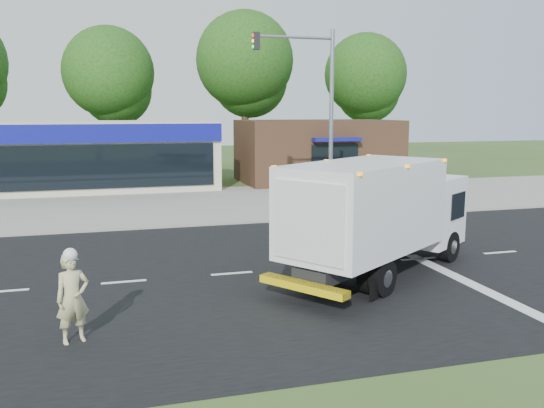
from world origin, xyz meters
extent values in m
plane|color=#385123|center=(0.00, 0.00, 0.00)|extent=(120.00, 120.00, 0.00)
cube|color=black|center=(0.00, 0.00, 0.00)|extent=(60.00, 14.00, 0.02)
cube|color=gray|center=(0.00, 8.20, 0.06)|extent=(60.00, 2.40, 0.12)
cube|color=gray|center=(0.00, 14.00, 0.01)|extent=(60.00, 9.00, 0.02)
cube|color=silver|center=(-9.00, 0.00, 0.02)|extent=(1.20, 0.15, 0.01)
cube|color=silver|center=(-6.00, 0.00, 0.02)|extent=(1.20, 0.15, 0.01)
cube|color=silver|center=(-3.00, 0.00, 0.02)|extent=(1.20, 0.15, 0.01)
cube|color=silver|center=(0.00, 0.00, 0.02)|extent=(1.20, 0.15, 0.01)
cube|color=silver|center=(3.00, 0.00, 0.02)|extent=(1.20, 0.15, 0.01)
cube|color=silver|center=(6.00, 0.00, 0.02)|extent=(1.20, 0.15, 0.01)
cube|color=silver|center=(3.00, -3.00, 0.02)|extent=(0.40, 7.00, 0.01)
cube|color=black|center=(0.24, -1.77, 0.70)|extent=(4.68, 3.67, 0.35)
cube|color=white|center=(3.16, 0.25, 1.55)|extent=(2.87, 2.91, 2.10)
cube|color=black|center=(3.94, 0.79, 1.75)|extent=(1.21, 1.65, 0.90)
cube|color=white|center=(0.24, -1.77, 2.10)|extent=(5.48, 4.82, 2.35)
cube|color=silver|center=(-1.83, -3.21, 2.05)|extent=(1.19, 1.68, 1.90)
cube|color=yellow|center=(-1.98, -3.31, 0.55)|extent=(1.65, 2.17, 0.18)
cube|color=orange|center=(0.24, -1.77, 3.25)|extent=(5.34, 4.74, 0.08)
cylinder|color=black|center=(2.66, 1.06, 0.48)|extent=(0.96, 0.79, 0.96)
cylinder|color=black|center=(3.74, -0.50, 0.48)|extent=(0.96, 0.79, 0.96)
cylinder|color=black|center=(-0.90, -1.35, 0.48)|extent=(0.96, 0.79, 0.96)
cylinder|color=black|center=(0.23, -2.99, 0.48)|extent=(0.96, 0.79, 0.96)
imported|color=#C4BB83|center=(-7.07, -3.94, 0.92)|extent=(0.78, 0.65, 1.84)
sphere|color=white|center=(-7.07, -3.94, 1.81)|extent=(0.28, 0.28, 0.28)
cube|color=beige|center=(-9.00, 20.00, 2.00)|extent=(18.00, 6.00, 4.00)
cube|color=navy|center=(-9.00, 16.95, 3.40)|extent=(18.00, 0.30, 1.00)
cube|color=black|center=(-9.00, 16.95, 1.60)|extent=(17.00, 0.12, 2.40)
cube|color=#382316|center=(7.00, 20.00, 2.00)|extent=(10.00, 6.00, 4.00)
cube|color=navy|center=(7.00, 16.90, 2.90)|extent=(3.00, 1.20, 0.20)
cube|color=black|center=(7.00, 16.95, 1.50)|extent=(3.00, 0.12, 2.20)
cylinder|color=gray|center=(3.00, 7.60, 4.00)|extent=(0.18, 0.18, 8.00)
cylinder|color=gray|center=(1.30, 7.60, 7.60)|extent=(3.40, 0.12, 0.12)
cube|color=black|center=(-0.30, 7.60, 7.40)|extent=(0.25, 0.25, 0.70)
cylinder|color=#332114|center=(-6.00, 28.00, 3.43)|extent=(0.56, 0.56, 6.86)
sphere|color=#1B4012|center=(-6.00, 28.00, 7.35)|extent=(6.47, 6.47, 6.47)
sphere|color=#1B4012|center=(-5.50, 28.50, 6.08)|extent=(5.10, 5.10, 5.10)
cylinder|color=#332114|center=(4.00, 28.00, 3.92)|extent=(0.56, 0.56, 7.84)
sphere|color=#1B4012|center=(4.00, 28.00, 8.40)|extent=(7.39, 7.39, 7.39)
sphere|color=#1B4012|center=(4.50, 28.50, 6.94)|extent=(5.82, 5.82, 5.82)
cylinder|color=#332114|center=(14.00, 28.00, 3.50)|extent=(0.56, 0.56, 7.00)
sphere|color=#1B4012|center=(14.00, 28.00, 7.50)|extent=(6.60, 6.60, 6.60)
sphere|color=#1B4012|center=(14.50, 28.50, 6.20)|extent=(5.20, 5.20, 5.20)
camera|label=1|loc=(-6.25, -15.65, 4.63)|focal=38.00mm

